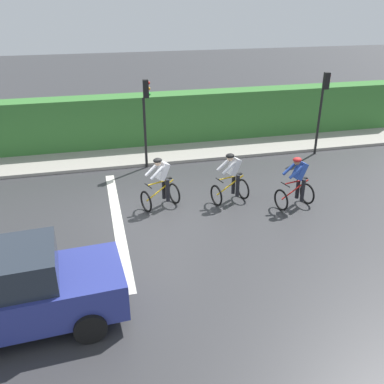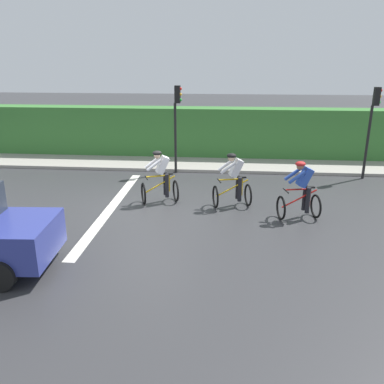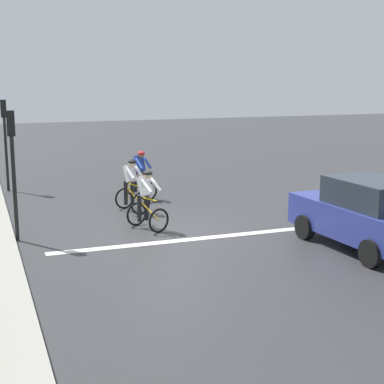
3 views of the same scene
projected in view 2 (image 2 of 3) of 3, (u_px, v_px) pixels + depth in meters
name	position (u px, v px, depth m)	size (l,w,h in m)	color
ground_plane	(148.00, 208.00, 12.18)	(80.00, 80.00, 0.00)	#333335
sidewalk_kerb	(219.00, 163.00, 17.18)	(2.80, 21.53, 0.12)	#9E998E
stone_wall_low	(219.00, 153.00, 17.97)	(0.44, 21.53, 0.52)	tan
hedge_wall	(220.00, 133.00, 17.98)	(1.10, 21.53, 2.23)	#387533
road_marking_stop_line	(111.00, 207.00, 12.27)	(7.00, 0.30, 0.01)	silver
cyclist_lead	(301.00, 192.00, 11.18)	(0.90, 1.20, 1.66)	black
cyclist_second	(234.00, 181.00, 12.10)	(0.93, 1.22, 1.66)	black
cyclist_mid	(161.00, 178.00, 12.43)	(1.02, 1.25, 1.66)	black
traffic_light_near_crossing	(177.00, 116.00, 15.24)	(0.21, 0.31, 3.34)	black
traffic_light_far_junction	(372.00, 119.00, 14.48)	(0.20, 0.31, 3.34)	black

